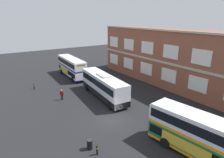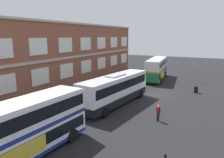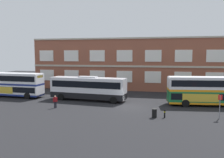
# 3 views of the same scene
# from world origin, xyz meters

# --- Properties ---
(ground_plane) EXTENTS (120.00, 120.00, 0.00)m
(ground_plane) POSITION_xyz_m (0.00, 2.00, 0.00)
(ground_plane) COLOR black
(brick_terminal_building) EXTENTS (44.40, 8.19, 10.51)m
(brick_terminal_building) POSITION_xyz_m (-0.15, 17.98, 5.11)
(brick_terminal_building) COLOR brown
(brick_terminal_building) RESTS_ON ground
(double_decker_near) EXTENTS (11.12, 3.28, 4.07)m
(double_decker_near) POSITION_xyz_m (-20.66, 3.54, 2.15)
(double_decker_near) COLOR silver
(double_decker_near) RESTS_ON ground
(double_decker_middle) EXTENTS (11.23, 3.91, 4.07)m
(double_decker_middle) POSITION_xyz_m (10.72, 3.13, 2.15)
(double_decker_middle) COLOR #197038
(double_decker_middle) RESTS_ON ground
(touring_coach) EXTENTS (12.19, 3.79, 3.80)m
(touring_coach) POSITION_xyz_m (-6.95, 3.20, 1.91)
(touring_coach) COLOR silver
(touring_coach) RESTS_ON ground
(waiting_passenger) EXTENTS (0.48, 0.56, 1.70)m
(waiting_passenger) POSITION_xyz_m (-9.60, -2.84, 0.93)
(waiting_passenger) COLOR black
(waiting_passenger) RESTS_ON ground
(bus_stand_flag) EXTENTS (0.44, 0.10, 2.70)m
(bus_stand_flag) POSITION_xyz_m (10.77, -3.79, 1.64)
(bus_stand_flag) COLOR slate
(bus_stand_flag) RESTS_ON ground
(station_litter_bin) EXTENTS (0.60, 0.60, 1.03)m
(station_litter_bin) POSITION_xyz_m (3.61, -4.91, 0.52)
(station_litter_bin) COLOR black
(station_litter_bin) RESTS_ON ground
(safety_bollard_east) EXTENTS (0.19, 0.19, 0.95)m
(safety_bollard_east) POSITION_xyz_m (4.76, -4.73, 0.49)
(safety_bollard_east) COLOR black
(safety_bollard_east) RESTS_ON ground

